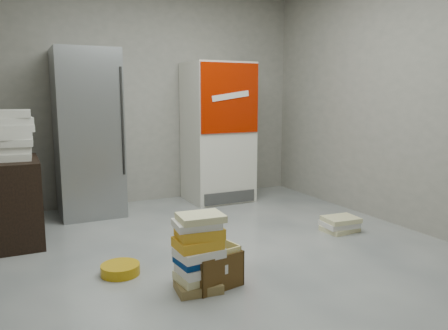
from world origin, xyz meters
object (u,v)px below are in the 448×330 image
at_px(coke_cooler, 218,132).
at_px(cardboard_box, 209,267).
at_px(wood_shelf, 12,202).
at_px(phonebook_stack_main, 199,252).
at_px(steel_fridge, 88,134).

height_order(coke_cooler, cardboard_box, coke_cooler).
xyz_separation_m(coke_cooler, wood_shelf, (-2.48, -0.72, -0.50)).
bearing_deg(phonebook_stack_main, steel_fridge, 99.68).
bearing_deg(coke_cooler, wood_shelf, -163.72).
bearing_deg(cardboard_box, wood_shelf, 116.96).
relative_size(steel_fridge, wood_shelf, 2.37).
relative_size(coke_cooler, phonebook_stack_main, 3.21).
height_order(steel_fridge, cardboard_box, steel_fridge).
distance_m(steel_fridge, phonebook_stack_main, 2.55).
height_order(coke_cooler, phonebook_stack_main, coke_cooler).
xyz_separation_m(coke_cooler, phonebook_stack_main, (-1.29, -2.43, -0.62)).
bearing_deg(coke_cooler, steel_fridge, 179.82).
xyz_separation_m(steel_fridge, cardboard_box, (0.47, -2.37, -0.83)).
distance_m(steel_fridge, cardboard_box, 2.55).
bearing_deg(phonebook_stack_main, cardboard_box, 33.23).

